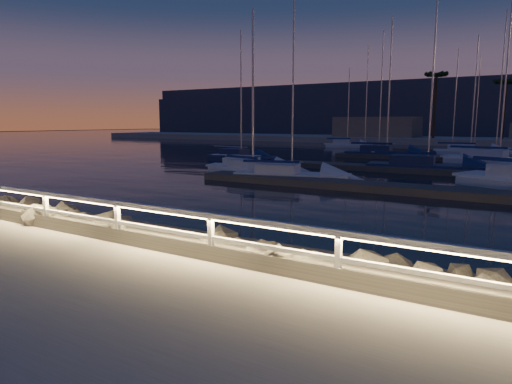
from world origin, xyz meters
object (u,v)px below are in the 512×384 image
Objects in this scene: sailboat_g at (424,166)px; sailboat_k at (468,151)px; sailboat_n at (384,153)px; sailboat_l at (496,159)px; sailboat_a at (252,170)px; sailboat_f at (250,167)px; sailboat_m at (346,144)px; sailboat_c at (289,175)px; guard_rail at (174,220)px; sailboat_e at (240,157)px.

sailboat_g is 1.11× the size of sailboat_k.
sailboat_l is at bearing -15.82° from sailboat_n.
sailboat_a is 0.76× the size of sailboat_g.
sailboat_n is (-10.35, 1.97, 0.01)m from sailboat_l.
sailboat_f is 35.21m from sailboat_m.
sailboat_l reaches higher than sailboat_c.
sailboat_f is 12.74m from sailboat_g.
sailboat_f is at bearing 118.06° from guard_rail.
sailboat_l reaches higher than sailboat_a.
guard_rail is 2.80× the size of sailboat_l.
sailboat_e is at bearing -109.34° from sailboat_m.
sailboat_a is at bearing -114.88° from sailboat_l.
sailboat_f reaches higher than sailboat_m.
sailboat_e is at bearing -136.48° from sailboat_n.
sailboat_n is (-6.34, 38.87, -0.92)m from guard_rail.
sailboat_m is (-16.64, 28.08, -0.03)m from sailboat_g.
sailboat_n reaches higher than sailboat_m.
sailboat_l is at bearing 28.98° from sailboat_e.
sailboat_c reaches higher than sailboat_m.
sailboat_g is (16.58, -0.51, 0.01)m from sailboat_e.
sailboat_c is 31.60m from sailboat_k.
sailboat_f is (-4.75, 2.97, 0.01)m from sailboat_c.
sailboat_l reaches higher than sailboat_g.
guard_rail is 4.04× the size of sailboat_a.
sailboat_f is at bearing 142.22° from sailboat_a.
sailboat_l reaches higher than sailboat_f.
sailboat_l is at bearing 35.48° from sailboat_f.
sailboat_e is (-10.47, 10.13, 0.04)m from sailboat_c.
sailboat_g is 32.64m from sailboat_m.
sailboat_n reaches higher than sailboat_a.
sailboat_e is 0.91× the size of sailboat_k.
sailboat_n is (-6.43, 12.02, 0.01)m from sailboat_g.
sailboat_c is 0.84× the size of sailboat_g.
sailboat_e is 26.81m from sailboat_k.
sailboat_g is at bearing -101.01° from sailboat_l.
sailboat_k is (11.19, 27.97, 0.01)m from sailboat_f.
sailboat_g reaches higher than guard_rail.
sailboat_l is at bearing 72.47° from sailboat_a.
sailboat_e is at bearing 115.61° from sailboat_f.
guard_rail is at bearing -74.93° from sailboat_f.
sailboat_c is at bearing -129.70° from sailboat_g.
sailboat_k is (0.41, 48.18, -0.96)m from guard_rail.
sailboat_e is at bearing -135.25° from sailboat_k.
sailboat_n is at bearing 52.61° from sailboat_e.
guard_rail is 39.40m from sailboat_n.
sailboat_k is (16.90, 20.81, -0.02)m from sailboat_e.
guard_rail is at bearing -96.66° from sailboat_k.
sailboat_c is 5.61m from sailboat_f.
sailboat_k is 1.16× the size of sailboat_m.
sailboat_k is (6.44, 30.94, 0.02)m from sailboat_c.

